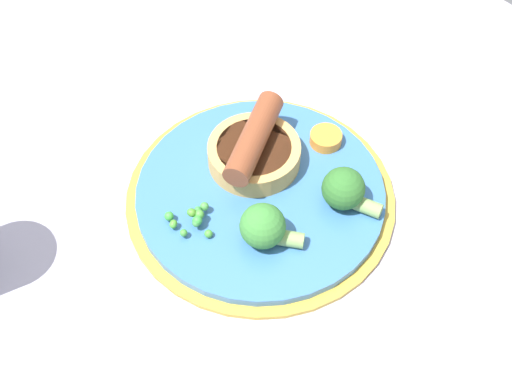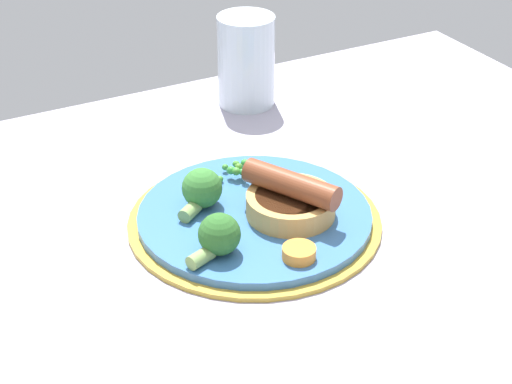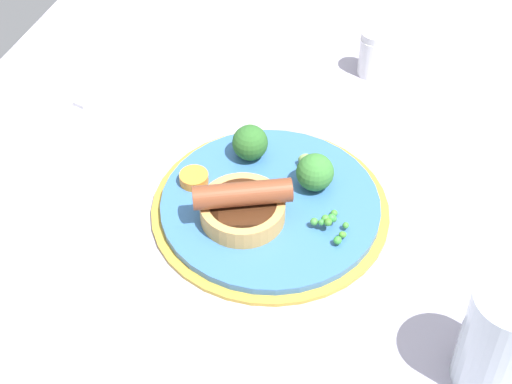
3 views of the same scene
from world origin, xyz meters
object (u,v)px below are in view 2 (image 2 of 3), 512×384
Objects in this scene: dinner_plate at (255,219)px; broccoli_floret_far at (201,190)px; broccoli_floret_near at (218,236)px; carrot_slice_2 at (299,253)px; sausage_pudding at (291,199)px; pea_pile at (236,169)px; drinking_glass at (246,61)px.

broccoli_floret_far reaches higher than dinner_plate.
broccoli_floret_near is 7.89cm from carrot_slice_2.
pea_pile is at bearing 161.80° from sausage_pudding.
broccoli_floret_far is at bearing 55.33° from broccoli_floret_near.
carrot_slice_2 is 38.16cm from drinking_glass.
carrot_slice_2 is (1.56, 16.55, -0.37)cm from pea_pile.
broccoli_floret_near reaches higher than pea_pile.
sausage_pudding is at bearing -73.21° from broccoli_floret_far.
broccoli_floret_far is at bearing -71.26° from carrot_slice_2.
sausage_pudding reaches higher than broccoli_floret_far.
drinking_glass is (-12.69, -26.58, 5.46)cm from dinner_plate.
sausage_pudding is 7.86cm from carrot_slice_2.
carrot_slice_2 is 0.27× the size of drinking_glass.
sausage_pudding is at bearing -113.82° from carrot_slice_2.
dinner_plate is 2.20× the size of drinking_glass.
broccoli_floret_near is at bearing -101.49° from sausage_pudding.
sausage_pudding is at bearing 71.53° from drinking_glass.
broccoli_floret_near is at bearing 58.63° from drinking_glass.
drinking_glass is (-17.05, -22.96, 2.59)cm from broccoli_floret_far.
pea_pile is 1.45× the size of carrot_slice_2.
sausage_pudding is 3.23× the size of carrot_slice_2.
broccoli_floret_near is 0.50× the size of drinking_glass.
sausage_pudding is 9.40cm from broccoli_floret_far.
drinking_glass is at bearing -109.57° from carrot_slice_2.
broccoli_floret_near is at bearing 36.84° from dinner_plate.
broccoli_floret_near reaches higher than dinner_plate.
carrot_slice_2 is at bearing -54.52° from broccoli_floret_near.
sausage_pudding reaches higher than dinner_plate.
broccoli_floret_near is 1.85× the size of carrot_slice_2.
pea_pile is 0.39× the size of drinking_glass.
drinking_glass reaches higher than sausage_pudding.
dinner_plate is 4.39× the size of broccoli_floret_near.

